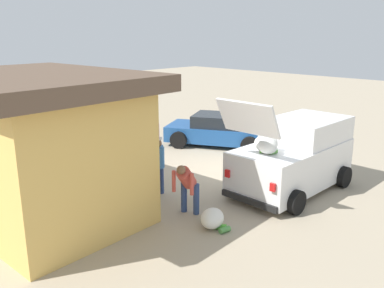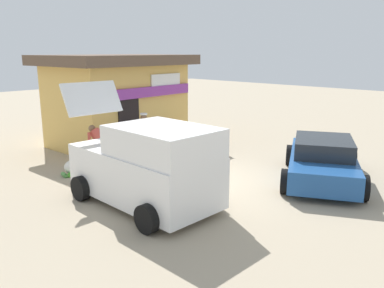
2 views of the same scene
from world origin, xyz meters
name	(u,v)px [view 2 (image 2 of 2)]	position (x,y,z in m)	size (l,w,h in m)	color
ground_plane	(216,178)	(0.00, 0.00, 0.00)	(60.00, 60.00, 0.00)	tan
storefront_bar	(117,99)	(0.65, 5.66, 1.80)	(5.55, 4.27, 3.47)	#E0B259
delivery_van	(147,166)	(-2.68, -0.14, 0.99)	(2.19, 4.26, 2.81)	white
parked_sedan	(322,160)	(1.95, -2.28, 0.59)	(4.39, 3.45, 1.23)	#1E4C8C
vendor_standing	(144,134)	(-0.31, 2.87, 0.93)	(0.45, 0.53, 1.64)	navy
customer_bending	(100,143)	(-1.78, 3.24, 0.83)	(0.63, 0.71, 1.37)	navy
unloaded_banana_pile	(76,168)	(-2.65, 3.28, 0.20)	(0.87, 0.85, 0.45)	silver
paint_bucket	(203,141)	(2.68, 2.97, 0.21)	(0.32, 0.32, 0.41)	#BF3F33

